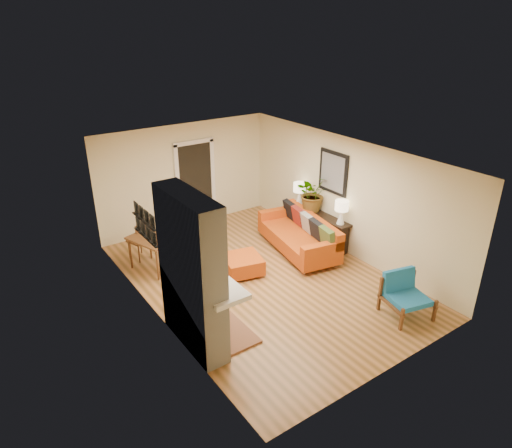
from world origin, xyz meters
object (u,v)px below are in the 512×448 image
(sofa, at_px, (301,235))
(ottoman, at_px, (243,264))
(blue_chair, at_px, (404,292))
(dining_table, at_px, (155,243))
(houseplant, at_px, (313,193))
(lamp_far, at_px, (299,191))
(lamp_near, at_px, (341,209))
(console_table, at_px, (318,219))

(sofa, distance_m, ottoman, 1.68)
(blue_chair, distance_m, dining_table, 5.01)
(sofa, bearing_deg, houseplant, 30.01)
(sofa, xyz_separation_m, houseplant, (0.59, 0.34, 0.77))
(lamp_far, bearing_deg, ottoman, -157.50)
(lamp_near, bearing_deg, ottoman, 167.86)
(dining_table, xyz_separation_m, lamp_near, (3.63, -1.73, 0.48))
(dining_table, height_order, lamp_far, lamp_far)
(sofa, height_order, lamp_far, lamp_far)
(blue_chair, xyz_separation_m, houseplant, (0.65, 3.25, 0.74))
(lamp_far, bearing_deg, blue_chair, -100.04)
(houseplant, bearing_deg, lamp_near, -89.39)
(ottoman, bearing_deg, dining_table, 137.71)
(blue_chair, relative_size, dining_table, 0.53)
(lamp_near, xyz_separation_m, houseplant, (-0.01, 0.94, 0.10))
(dining_table, relative_size, houseplant, 1.93)
(lamp_far, relative_size, houseplant, 0.62)
(console_table, bearing_deg, lamp_far, 90.00)
(blue_chair, bearing_deg, houseplant, 78.65)
(blue_chair, xyz_separation_m, dining_table, (-2.97, 4.04, 0.16))
(console_table, bearing_deg, blue_chair, -102.34)
(console_table, bearing_deg, lamp_near, -90.00)
(ottoman, distance_m, lamp_near, 2.47)
(blue_chair, xyz_separation_m, lamp_far, (0.66, 3.74, 0.64))
(blue_chair, distance_m, lamp_far, 3.85)
(lamp_near, bearing_deg, lamp_far, 90.00)
(lamp_near, bearing_deg, console_table, 90.00)
(houseplant, bearing_deg, console_table, -87.43)
(lamp_near, relative_size, lamp_far, 1.00)
(dining_table, bearing_deg, ottoman, -42.29)
(blue_chair, height_order, dining_table, dining_table)
(ottoman, relative_size, dining_table, 0.53)
(console_table, bearing_deg, sofa, -168.86)
(sofa, distance_m, dining_table, 3.24)
(dining_table, relative_size, lamp_far, 3.12)
(lamp_far, bearing_deg, houseplant, -91.17)
(sofa, bearing_deg, ottoman, -176.31)
(sofa, relative_size, lamp_near, 4.41)
(sofa, bearing_deg, lamp_near, -44.74)
(houseplant, bearing_deg, sofa, -149.99)
(console_table, distance_m, lamp_far, 0.86)
(sofa, height_order, dining_table, dining_table)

